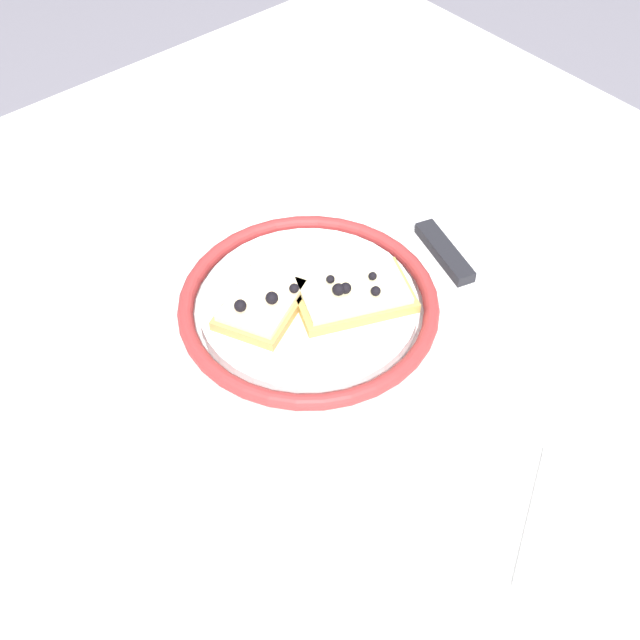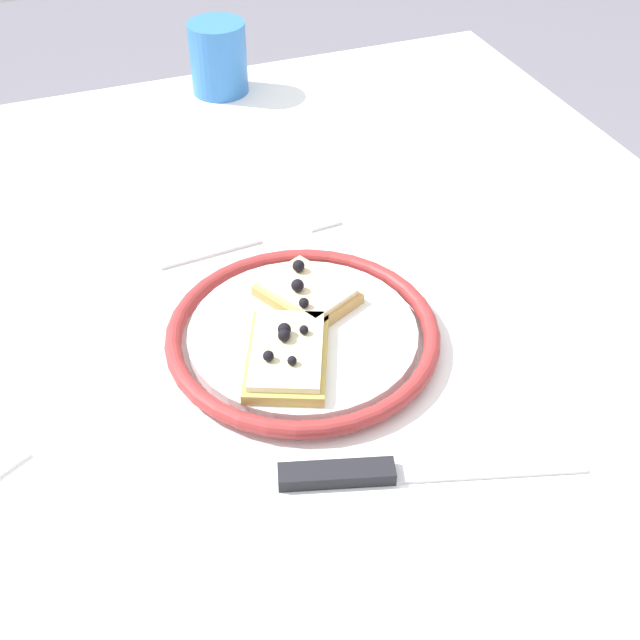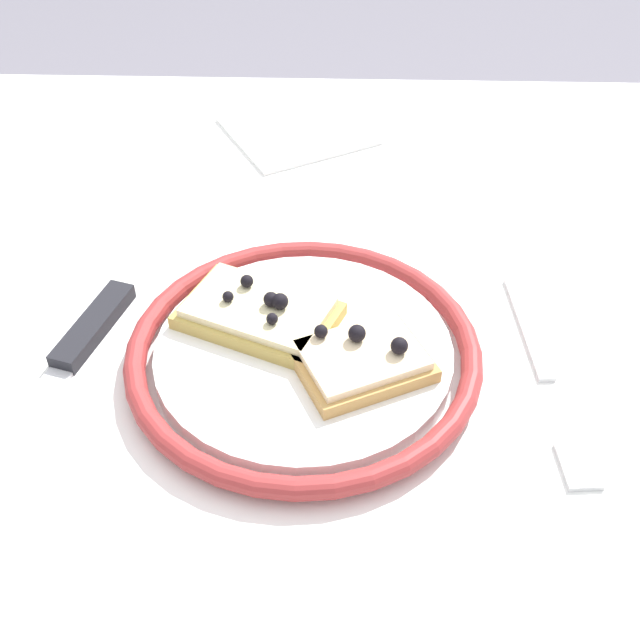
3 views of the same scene
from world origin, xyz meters
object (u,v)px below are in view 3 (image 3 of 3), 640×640
at_px(plate, 304,353).
at_px(pizza_slice_near, 259,312).
at_px(knife, 70,356).
at_px(napkin, 298,131).
at_px(pizza_slice_far, 362,357).
at_px(fork, 545,373).
at_px(dining_table, 344,461).

height_order(plate, pizza_slice_near, pizza_slice_near).
bearing_deg(knife, plate, -179.26).
distance_m(plate, pizza_slice_near, 0.04).
height_order(pizza_slice_near, napkin, pizza_slice_near).
distance_m(plate, pizza_slice_far, 0.05).
bearing_deg(fork, plate, -2.03).
relative_size(dining_table, plate, 4.50).
distance_m(dining_table, fork, 0.16).
xyz_separation_m(dining_table, pizza_slice_far, (-0.01, -0.00, 0.11)).
distance_m(knife, napkin, 0.36).
height_order(plate, napkin, plate).
bearing_deg(pizza_slice_near, dining_table, 144.21).
distance_m(dining_table, napkin, 0.36).
bearing_deg(pizza_slice_far, plate, -22.82).
distance_m(plate, knife, 0.16).
distance_m(dining_table, pizza_slice_near, 0.13).
bearing_deg(fork, dining_table, 5.57).
relative_size(dining_table, knife, 4.74).
xyz_separation_m(plate, fork, (-0.17, 0.01, -0.01)).
relative_size(dining_table, pizza_slice_near, 8.84).
relative_size(pizza_slice_near, napkin, 0.98).
bearing_deg(pizza_slice_far, pizza_slice_near, -30.58).
xyz_separation_m(pizza_slice_near, napkin, (-0.01, -0.30, -0.02)).
xyz_separation_m(knife, napkin, (-0.14, -0.33, -0.00)).
bearing_deg(plate, pizza_slice_far, 157.18).
height_order(plate, knife, plate).
bearing_deg(knife, fork, 179.34).
bearing_deg(knife, pizza_slice_far, 175.87).
height_order(dining_table, napkin, napkin).
relative_size(plate, fork, 1.23).
height_order(dining_table, plate, plate).
bearing_deg(knife, dining_table, 174.96).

